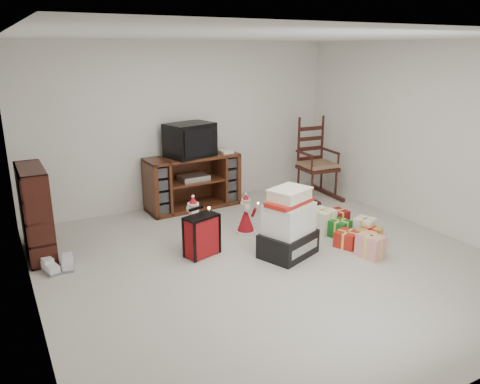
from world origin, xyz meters
The scene contains 13 objects.
room centered at (0.00, 0.00, 1.25)m, with size 5.01×5.01×2.51m.
tv_stand centered at (0.00, 2.21, 0.41)m, with size 1.47×0.58×0.82m.
bookshelf centered at (-2.32, 1.48, 0.52)m, with size 0.30×0.89×1.08m.
rocking_chair centered at (2.03, 1.80, 0.47)m, with size 0.61×0.94×1.37m.
gift_pile centered at (0.29, 0.03, 0.36)m, with size 0.77×0.67×0.82m.
red_suitcase centered at (-0.62, 0.52, 0.26)m, with size 0.43×0.31×0.60m.
stocking centered at (0.24, 0.28, 0.28)m, with size 0.27×0.11×0.57m, color #0B670C, non-canonical shape.
teddy_bear centered at (0.25, 0.08, 0.15)m, with size 0.23×0.21×0.35m.
santa_figurine centered at (0.20, 0.90, 0.21)m, with size 0.27×0.25×0.55m.
mrs_claus_figurine centered at (-0.59, 0.83, 0.25)m, with size 0.32×0.30×0.65m.
sneaker_pair centered at (-2.19, 0.93, 0.05)m, with size 0.37×0.31×0.10m.
gift_cluster centered at (1.27, 0.05, 0.14)m, with size 0.79×1.16×0.27m.
crt_television centered at (-0.03, 2.20, 1.08)m, with size 0.79×0.66×0.50m.
Camera 1 is at (-2.70, -4.23, 2.38)m, focal length 35.00 mm.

